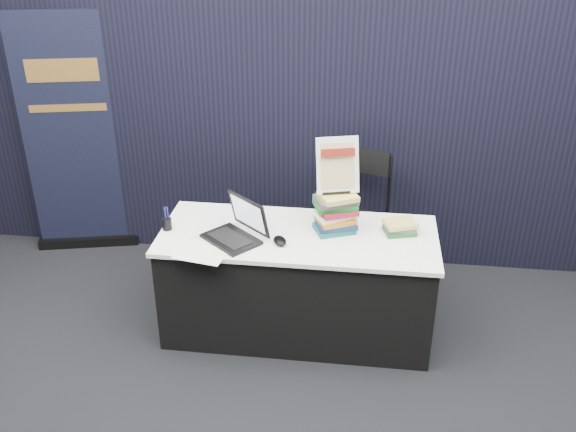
{
  "coord_description": "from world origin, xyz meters",
  "views": [
    {
      "loc": [
        0.4,
        -3.08,
        2.75
      ],
      "look_at": [
        -0.07,
        0.55,
        0.88
      ],
      "focal_mm": 40.0,
      "sensor_mm": 36.0,
      "label": 1
    }
  ],
  "objects_px": {
    "book_stack_short": "(398,226)",
    "stacking_chair": "(357,217)",
    "info_sign": "(338,166)",
    "laptop": "(232,229)",
    "display_table": "(298,282)",
    "pullup_banner": "(76,150)",
    "book_stack_tall": "(336,212)"
  },
  "relations": [
    {
      "from": "book_stack_short",
      "to": "stacking_chair",
      "type": "relative_size",
      "value": 0.21
    },
    {
      "from": "info_sign",
      "to": "stacking_chair",
      "type": "bearing_deg",
      "value": 59.47
    },
    {
      "from": "book_stack_short",
      "to": "stacking_chair",
      "type": "height_order",
      "value": "stacking_chair"
    },
    {
      "from": "laptop",
      "to": "info_sign",
      "type": "relative_size",
      "value": 1.26
    },
    {
      "from": "display_table",
      "to": "pullup_banner",
      "type": "distance_m",
      "value": 2.19
    },
    {
      "from": "laptop",
      "to": "stacking_chair",
      "type": "relative_size",
      "value": 0.44
    },
    {
      "from": "book_stack_short",
      "to": "book_stack_tall",
      "type": "bearing_deg",
      "value": -176.09
    },
    {
      "from": "laptop",
      "to": "book_stack_short",
      "type": "distance_m",
      "value": 1.08
    },
    {
      "from": "laptop",
      "to": "book_stack_tall",
      "type": "xyz_separation_m",
      "value": [
        0.65,
        0.18,
        0.07
      ]
    },
    {
      "from": "display_table",
      "to": "book_stack_tall",
      "type": "xyz_separation_m",
      "value": [
        0.23,
        0.08,
        0.51
      ]
    },
    {
      "from": "pullup_banner",
      "to": "info_sign",
      "type": "bearing_deg",
      "value": -34.72
    },
    {
      "from": "laptop",
      "to": "pullup_banner",
      "type": "height_order",
      "value": "pullup_banner"
    },
    {
      "from": "display_table",
      "to": "stacking_chair",
      "type": "bearing_deg",
      "value": 58.84
    },
    {
      "from": "pullup_banner",
      "to": "book_stack_short",
      "type": "bearing_deg",
      "value": -31.61
    },
    {
      "from": "info_sign",
      "to": "book_stack_short",
      "type": "bearing_deg",
      "value": -15.91
    },
    {
      "from": "info_sign",
      "to": "pullup_banner",
      "type": "relative_size",
      "value": 0.19
    },
    {
      "from": "book_stack_tall",
      "to": "stacking_chair",
      "type": "distance_m",
      "value": 0.62
    },
    {
      "from": "pullup_banner",
      "to": "stacking_chair",
      "type": "distance_m",
      "value": 2.32
    },
    {
      "from": "book_stack_tall",
      "to": "stacking_chair",
      "type": "relative_size",
      "value": 0.28
    },
    {
      "from": "book_stack_short",
      "to": "pullup_banner",
      "type": "xyz_separation_m",
      "value": [
        -2.55,
        0.84,
        0.08
      ]
    },
    {
      "from": "book_stack_tall",
      "to": "book_stack_short",
      "type": "xyz_separation_m",
      "value": [
        0.41,
        0.03,
        -0.09
      ]
    },
    {
      "from": "display_table",
      "to": "laptop",
      "type": "distance_m",
      "value": 0.61
    },
    {
      "from": "laptop",
      "to": "info_sign",
      "type": "height_order",
      "value": "info_sign"
    },
    {
      "from": "pullup_banner",
      "to": "book_stack_tall",
      "type": "bearing_deg",
      "value": -35.42
    },
    {
      "from": "display_table",
      "to": "info_sign",
      "type": "height_order",
      "value": "info_sign"
    },
    {
      "from": "display_table",
      "to": "stacking_chair",
      "type": "distance_m",
      "value": 0.74
    },
    {
      "from": "book_stack_tall",
      "to": "book_stack_short",
      "type": "distance_m",
      "value": 0.42
    },
    {
      "from": "book_stack_short",
      "to": "stacking_chair",
      "type": "distance_m",
      "value": 0.6
    },
    {
      "from": "display_table",
      "to": "info_sign",
      "type": "bearing_deg",
      "value": 25.42
    },
    {
      "from": "info_sign",
      "to": "stacking_chair",
      "type": "relative_size",
      "value": 0.35
    },
    {
      "from": "book_stack_short",
      "to": "stacking_chair",
      "type": "xyz_separation_m",
      "value": [
        -0.28,
        0.5,
        -0.2
      ]
    },
    {
      "from": "book_stack_tall",
      "to": "info_sign",
      "type": "bearing_deg",
      "value": 90.0
    }
  ]
}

